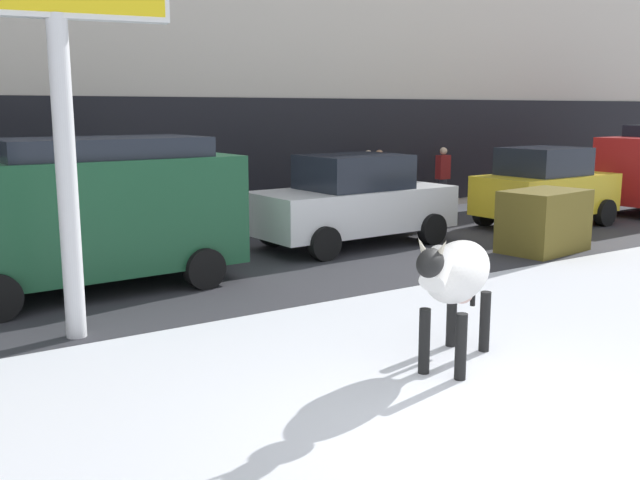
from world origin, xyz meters
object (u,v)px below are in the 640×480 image
car_white_sedan (353,201)px  car_yellow_hatchback (545,187)px  dumpster (544,221)px  car_darkgreen_van (86,210)px  pedestrian_by_cars (443,179)px  pedestrian_far_left (379,184)px  cow_holstein (455,274)px  pedestrian_near_billboard (368,184)px

car_white_sedan → car_yellow_hatchback: car_yellow_hatchback is taller
dumpster → car_darkgreen_van: bearing=167.7°
car_darkgreen_van → pedestrian_by_cars: car_darkgreen_van is taller
pedestrian_far_left → dumpster: pedestrian_far_left is taller
cow_holstein → car_white_sedan: bearing=63.3°
cow_holstein → pedestrian_by_cars: (7.99, 8.81, -0.12)m
car_darkgreen_van → car_white_sedan: size_ratio=1.09×
car_yellow_hatchback → pedestrian_near_billboard: car_yellow_hatchback is taller
car_white_sedan → car_yellow_hatchback: 5.23m
pedestrian_near_billboard → pedestrian_by_cars: size_ratio=1.00×
car_yellow_hatchback → dumpster: bearing=-140.7°
cow_holstein → pedestrian_near_billboard: size_ratio=1.07×
car_white_sedan → car_yellow_hatchback: (5.20, -0.52, 0.02)m
pedestrian_by_cars → car_white_sedan: bearing=-151.5°
pedestrian_near_billboard → pedestrian_far_left: bearing=0.0°
cow_holstein → dumpster: cow_holstein is taller
car_yellow_hatchback → pedestrian_far_left: (-2.48, 3.18, -0.05)m
pedestrian_by_cars → pedestrian_near_billboard: bearing=180.0°
pedestrian_near_billboard → dumpster: bearing=-86.3°
car_darkgreen_van → pedestrian_near_billboard: 8.61m
car_white_sedan → car_yellow_hatchback: bearing=-5.7°
pedestrian_by_cars → dumpster: bearing=-112.7°
cow_holstein → car_yellow_hatchback: car_yellow_hatchback is taller
car_white_sedan → pedestrian_near_billboard: size_ratio=2.47×
car_yellow_hatchback → cow_holstein: bearing=-145.8°
pedestrian_by_cars → dumpster: (-2.18, -5.22, -0.28)m
car_white_sedan → dumpster: size_ratio=2.51×
cow_holstein → pedestrian_near_billboard: bearing=58.2°
cow_holstein → dumpster: size_ratio=1.09×
cow_holstein → pedestrian_by_cars: pedestrian_by_cars is taller
pedestrian_by_cars → pedestrian_far_left: 2.17m
car_darkgreen_van → car_white_sedan: (5.52, 0.77, -0.33)m
car_white_sedan → cow_holstein: bearing=-116.7°
pedestrian_near_billboard → dumpster: (0.34, -5.22, -0.28)m
car_yellow_hatchback → dumpster: size_ratio=2.10×
car_darkgreen_van → dumpster: car_darkgreen_van is taller
car_yellow_hatchback → pedestrian_far_left: 4.03m
car_white_sedan → pedestrian_by_cars: car_white_sedan is taller
car_darkgreen_van → pedestrian_by_cars: (10.41, 3.43, -0.36)m
pedestrian_near_billboard → pedestrian_by_cars: 2.52m
pedestrian_by_cars → car_darkgreen_van: bearing=-161.8°
car_yellow_hatchback → car_darkgreen_van: bearing=-178.7°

